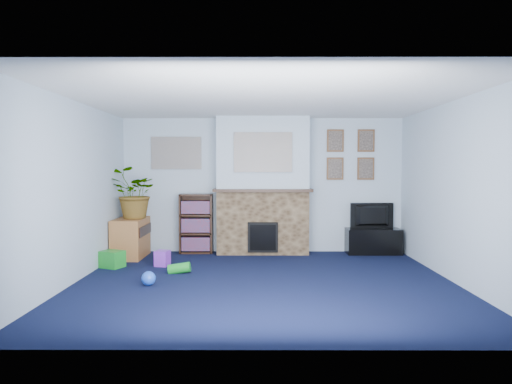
{
  "coord_description": "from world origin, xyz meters",
  "views": [
    {
      "loc": [
        -0.09,
        -5.96,
        1.51
      ],
      "look_at": [
        -0.11,
        0.86,
        1.15
      ],
      "focal_mm": 32.0,
      "sensor_mm": 36.0,
      "label": 1
    }
  ],
  "objects_px": {
    "sideboard": "(131,237)",
    "bookshelf": "(196,225)",
    "television": "(373,216)",
    "tv_stand": "(373,241)"
  },
  "relations": [
    {
      "from": "television",
      "to": "bookshelf",
      "type": "bearing_deg",
      "value": -5.39
    },
    {
      "from": "sideboard",
      "to": "bookshelf",
      "type": "bearing_deg",
      "value": 20.93
    },
    {
      "from": "tv_stand",
      "to": "bookshelf",
      "type": "relative_size",
      "value": 0.89
    },
    {
      "from": "tv_stand",
      "to": "television",
      "type": "relative_size",
      "value": 1.21
    },
    {
      "from": "television",
      "to": "bookshelf",
      "type": "relative_size",
      "value": 0.74
    },
    {
      "from": "television",
      "to": "tv_stand",
      "type": "bearing_deg",
      "value": 85.64
    },
    {
      "from": "tv_stand",
      "to": "sideboard",
      "type": "height_order",
      "value": "sideboard"
    },
    {
      "from": "television",
      "to": "bookshelf",
      "type": "xyz_separation_m",
      "value": [
        -3.13,
        0.06,
        -0.17
      ]
    },
    {
      "from": "tv_stand",
      "to": "television",
      "type": "distance_m",
      "value": 0.44
    },
    {
      "from": "tv_stand",
      "to": "television",
      "type": "bearing_deg",
      "value": 90.0
    }
  ]
}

